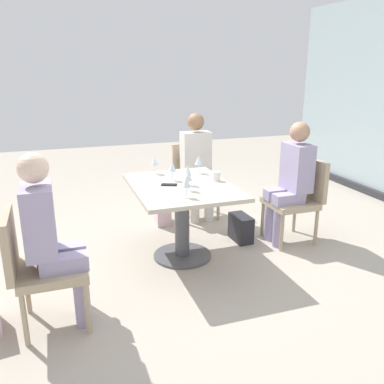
{
  "coord_description": "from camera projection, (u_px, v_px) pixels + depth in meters",
  "views": [
    {
      "loc": [
        3.46,
        -1.08,
        1.79
      ],
      "look_at": [
        0.0,
        0.1,
        0.65
      ],
      "focal_mm": 38.14,
      "sensor_mm": 36.0,
      "label": 1
    }
  ],
  "objects": [
    {
      "name": "wine_glass_4",
      "position": [
        172.0,
        167.0,
        3.88
      ],
      "size": [
        0.07,
        0.07,
        0.18
      ],
      "color": "silver",
      "rests_on": "dining_table_main"
    },
    {
      "name": "cell_phone_on_table",
      "position": [
        169.0,
        185.0,
        3.76
      ],
      "size": [
        0.12,
        0.16,
        0.01
      ],
      "primitive_type": "cube",
      "rotation": [
        0.0,
        0.0,
        -0.39
      ],
      "color": "black",
      "rests_on": "dining_table_main"
    },
    {
      "name": "wine_glass_5",
      "position": [
        155.0,
        161.0,
        4.13
      ],
      "size": [
        0.07,
        0.07,
        0.18
      ],
      "color": "silver",
      "rests_on": "dining_table_main"
    },
    {
      "name": "dining_table_main",
      "position": [
        182.0,
        204.0,
        3.83
      ],
      "size": [
        1.17,
        0.91,
        0.73
      ],
      "color": "#BCB29E",
      "rests_on": "ground_plane"
    },
    {
      "name": "ground_plane",
      "position": [
        182.0,
        256.0,
        3.99
      ],
      "size": [
        12.0,
        12.0,
        0.0
      ],
      "primitive_type": "plane",
      "color": "#A89E8E"
    },
    {
      "name": "chair_front_right",
      "position": [
        36.0,
        263.0,
        2.79
      ],
      "size": [
        0.46,
        0.5,
        0.87
      ],
      "color": "tan",
      "rests_on": "ground_plane"
    },
    {
      "name": "chair_far_left",
      "position": [
        194.0,
        176.0,
        4.99
      ],
      "size": [
        0.5,
        0.46,
        0.87
      ],
      "color": "tan",
      "rests_on": "ground_plane"
    },
    {
      "name": "person_far_left",
      "position": [
        197.0,
        161.0,
        4.83
      ],
      "size": [
        0.39,
        0.34,
        1.26
      ],
      "color": "silver",
      "rests_on": "ground_plane"
    },
    {
      "name": "coffee_cup",
      "position": [
        216.0,
        176.0,
        3.89
      ],
      "size": [
        0.08,
        0.08,
        0.09
      ],
      "primitive_type": "cylinder",
      "color": "white",
      "rests_on": "dining_table_main"
    },
    {
      "name": "person_near_window",
      "position": [
        291.0,
        177.0,
        4.14
      ],
      "size": [
        0.34,
        0.39,
        1.26
      ],
      "color": "#9E93B7",
      "rests_on": "ground_plane"
    },
    {
      "name": "wine_glass_1",
      "position": [
        188.0,
        171.0,
        3.73
      ],
      "size": [
        0.07,
        0.07,
        0.18
      ],
      "color": "silver",
      "rests_on": "dining_table_main"
    },
    {
      "name": "handbag_1",
      "position": [
        241.0,
        228.0,
        4.32
      ],
      "size": [
        0.31,
        0.17,
        0.28
      ],
      "primitive_type": "cube",
      "rotation": [
        0.0,
        0.0,
        0.04
      ],
      "color": "#232328",
      "rests_on": "ground_plane"
    },
    {
      "name": "wine_glass_0",
      "position": [
        198.0,
        161.0,
        4.14
      ],
      "size": [
        0.07,
        0.07,
        0.18
      ],
      "color": "silver",
      "rests_on": "dining_table_main"
    },
    {
      "name": "wine_glass_3",
      "position": [
        186.0,
        182.0,
        3.37
      ],
      "size": [
        0.07,
        0.07,
        0.18
      ],
      "color": "silver",
      "rests_on": "dining_table_main"
    },
    {
      "name": "person_front_right",
      "position": [
        50.0,
        233.0,
        2.76
      ],
      "size": [
        0.34,
        0.39,
        1.26
      ],
      "color": "#9E93B7",
      "rests_on": "ground_plane"
    },
    {
      "name": "wine_glass_2",
      "position": [
        188.0,
        176.0,
        3.56
      ],
      "size": [
        0.07,
        0.07,
        0.18
      ],
      "color": "silver",
      "rests_on": "dining_table_main"
    },
    {
      "name": "chair_near_window",
      "position": [
        299.0,
        195.0,
        4.24
      ],
      "size": [
        0.46,
        0.51,
        0.87
      ],
      "color": "tan",
      "rests_on": "ground_plane"
    },
    {
      "name": "handbag_0",
      "position": [
        162.0,
        212.0,
        4.8
      ],
      "size": [
        0.31,
        0.19,
        0.28
      ],
      "primitive_type": "cube",
      "rotation": [
        0.0,
        0.0,
        -0.09
      ],
      "color": "beige",
      "rests_on": "ground_plane"
    }
  ]
}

